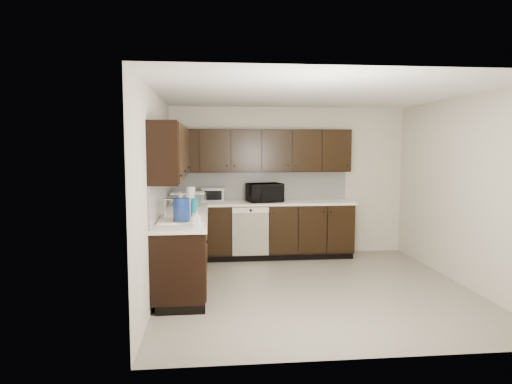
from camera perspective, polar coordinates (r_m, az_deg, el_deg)
The scene contains 20 objects.
floor at distance 6.12m, azimuth 7.22°, elevation -11.83°, with size 4.00×4.00×0.00m, color gray.
ceiling at distance 5.88m, azimuth 7.53°, elevation 12.10°, with size 4.00×4.00×0.00m, color white.
wall_back at distance 7.82m, azimuth 4.04°, elevation 1.37°, with size 4.00×0.02×2.50m, color beige.
wall_left at distance 5.76m, azimuth -12.41°, elevation -0.32°, with size 0.02×4.00×2.50m, color beige.
wall_right at distance 6.62m, azimuth 24.48°, elevation 0.07°, with size 0.02×4.00×2.50m, color beige.
wall_front at distance 3.97m, azimuth 13.96°, elevation -3.04°, with size 4.00×0.02×2.50m, color beige.
lower_cabinets at distance 6.95m, azimuth -2.99°, elevation -6.14°, with size 3.00×2.80×0.90m.
countertop at distance 6.86m, azimuth -3.03°, elevation -2.01°, with size 3.03×2.83×0.04m.
backsplash at distance 7.04m, azimuth -4.83°, elevation 0.30°, with size 3.00×2.80×0.48m.
upper_cabinets at distance 6.89m, azimuth -3.89°, elevation 5.11°, with size 3.00×2.80×0.70m.
dishwasher at distance 7.24m, azimuth -0.68°, elevation -4.59°, with size 0.58×0.04×0.78m.
sink at distance 5.77m, azimuth -9.18°, elevation -3.95°, with size 0.54×0.82×0.42m.
microwave at distance 7.43m, azimuth 1.09°, elevation -0.08°, with size 0.55×0.37×0.30m, color black.
soap_bottle_a at distance 5.21m, azimuth -7.40°, elevation -3.31°, with size 0.08×0.08×0.18m, color gray.
soap_bottle_b at distance 6.94m, azimuth -9.44°, elevation -0.81°, with size 0.09×0.09×0.24m, color gray.
toaster_oven at distance 7.50m, azimuth -5.36°, elevation -0.31°, with size 0.37×0.28×0.23m, color #AFAFB1.
storage_bin at distance 7.09m, azimuth -8.51°, elevation -0.87°, with size 0.49×0.36×0.19m, color silver.
blue_pitcher at distance 5.46m, azimuth -9.30°, elevation -2.30°, with size 0.20×0.20×0.29m, color navy.
teal_tumbler at distance 6.18m, azimuth -7.70°, elevation -1.76°, with size 0.09×0.09×0.21m, color #0C7A84.
paper_towel_roll at distance 6.93m, azimuth -8.17°, elevation -0.59°, with size 0.13×0.13×0.30m, color white.
Camera 1 is at (-1.34, -5.69, 1.84)m, focal length 32.00 mm.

